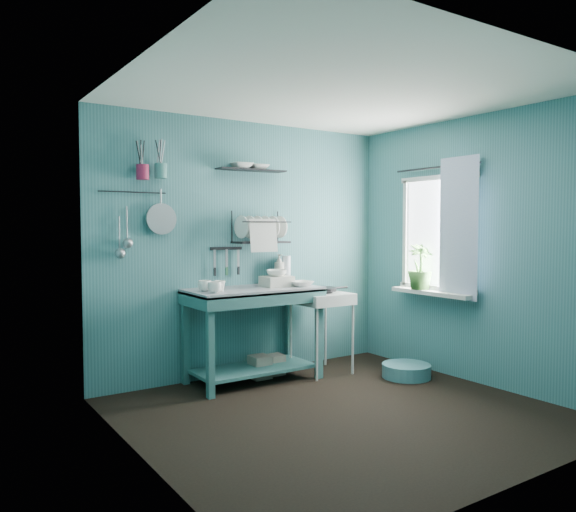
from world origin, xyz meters
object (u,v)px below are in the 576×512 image
mug_left (215,287)px  soap_bottle (279,269)px  water_bottle (286,269)px  utensil_cup_teal (161,171)px  work_counter (253,335)px  dish_rack (261,227)px  colander (161,219)px  mug_mid (220,286)px  storage_tin_large (260,367)px  floor_basin (406,371)px  mug_right (205,286)px  storage_tin_small (276,364)px  potted_plant (420,267)px  frying_pan (322,289)px  utensil_cup_magenta (143,172)px  hotplate_stand (321,333)px  wash_tub (277,281)px

mug_left → soap_bottle: 0.97m
water_bottle → utensil_cup_teal: (-1.33, 0.01, 0.93)m
work_counter → mug_left: 0.71m
dish_rack → colander: (-0.99, 0.08, 0.07)m
mug_mid → storage_tin_large: 0.96m
floor_basin → soap_bottle: bearing=133.8°
storage_tin_large → floor_basin: bearing=-32.6°
mug_right → dish_rack: size_ratio=0.22×
storage_tin_large → storage_tin_small: storage_tin_large is taller
utensil_cup_teal → work_counter: bearing=-15.7°
mug_mid → potted_plant: potted_plant is taller
frying_pan → potted_plant: potted_plant is taller
floor_basin → frying_pan: bearing=133.3°
colander → storage_tin_large: size_ratio=1.27×
storage_tin_large → utensil_cup_magenta: bearing=170.6°
soap_bottle → storage_tin_large: (-0.32, -0.15, -0.93)m
dish_rack → utensil_cup_teal: 1.12m
work_counter → mug_left: size_ratio=10.20×
utensil_cup_magenta → colander: 0.44m
water_bottle → hotplate_stand: water_bottle is taller
storage_tin_small → storage_tin_large: bearing=-171.5°
soap_bottle → dish_rack: size_ratio=0.54×
hotplate_stand → mug_mid: bearing=-170.9°
mug_mid → wash_tub: wash_tub is taller
utensil_cup_teal → storage_tin_small: (1.11, -0.15, -1.86)m
storage_tin_large → floor_basin: 1.43m
frying_pan → floor_basin: (0.58, -0.61, -0.78)m
storage_tin_small → soap_bottle: bearing=45.0°
potted_plant → storage_tin_large: (-1.51, 0.64, -0.95)m
mug_right → storage_tin_small: 1.16m
hotplate_stand → frying_pan: bearing=0.0°
utensil_cup_teal → floor_basin: bearing=-24.1°
work_counter → wash_tub: size_ratio=4.48×
frying_pan → wash_tub: bearing=169.5°
work_counter → wash_tub: wash_tub is taller
water_bottle → potted_plant: 1.36m
utensil_cup_teal → dish_rack: bearing=-2.8°
utensil_cup_teal → water_bottle: bearing=-0.4°
hotplate_stand → storage_tin_small: (-0.43, 0.19, -0.30)m
wash_tub → floor_basin: 1.53m
hotplate_stand → frying_pan: 0.44m
mug_right → dish_rack: bearing=14.4°
mug_right → wash_tub: 0.75m
utensil_cup_teal → storage_tin_small: 2.17m
soap_bottle → water_bottle: soap_bottle is taller
hotplate_stand → utensil_cup_teal: 2.21m
water_bottle → utensil_cup_teal: utensil_cup_teal is taller
wash_tub → water_bottle: (0.27, 0.24, 0.09)m
mug_right → storage_tin_large: mug_right is taller
frying_pan → storage_tin_large: size_ratio=1.36×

